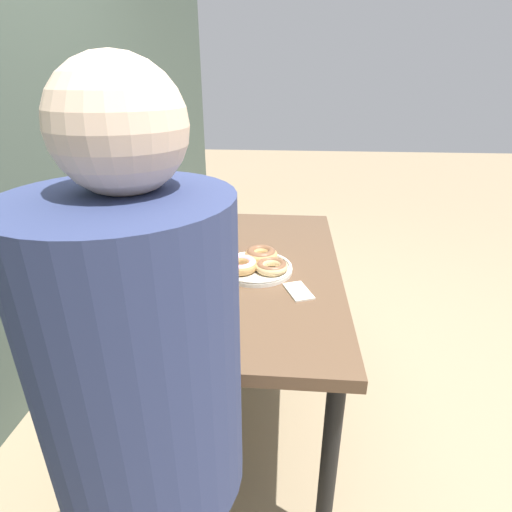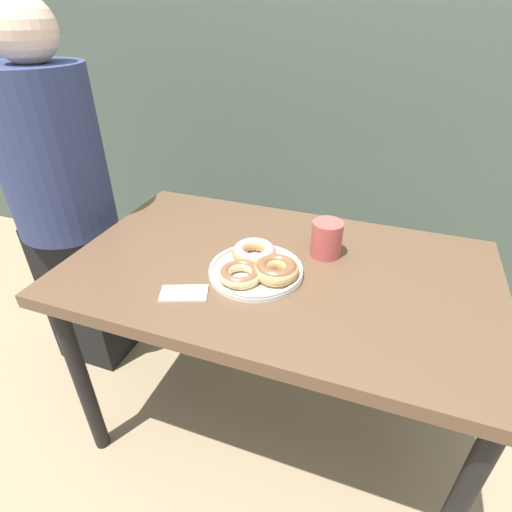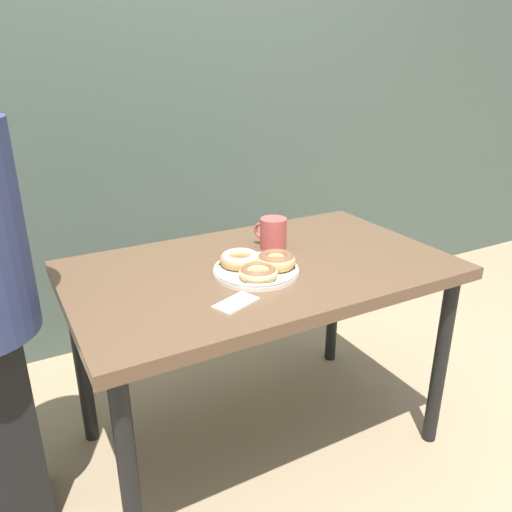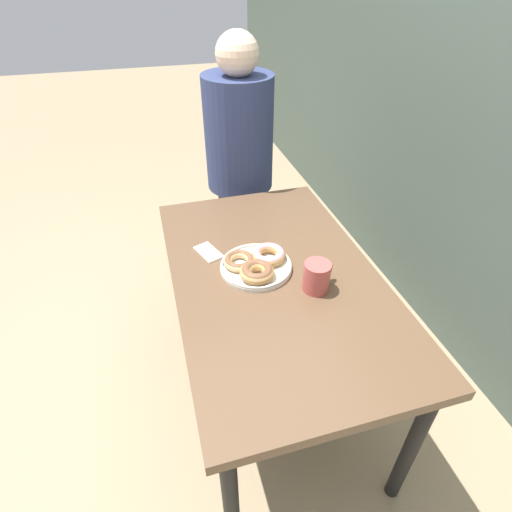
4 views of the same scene
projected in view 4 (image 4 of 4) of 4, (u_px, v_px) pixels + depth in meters
ground_plane at (242, 396)px, 1.87m from camera, size 14.00×14.00×0.00m
dining_table at (275, 290)px, 1.51m from camera, size 1.23×0.74×0.71m
donut_plate at (256, 264)px, 1.47m from camera, size 0.28×0.27×0.06m
coffee_mug at (317, 276)px, 1.37m from camera, size 0.09×0.12×0.11m
person_figure at (240, 166)px, 2.11m from camera, size 0.34×0.34×1.40m
napkin at (208, 252)px, 1.57m from camera, size 0.14×0.11×0.01m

